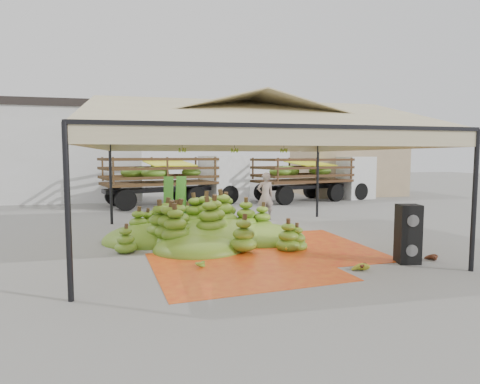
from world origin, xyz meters
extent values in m
plane|color=slate|center=(0.00, 0.00, 0.00)|extent=(90.00, 90.00, 0.00)
cylinder|color=black|center=(-4.00, -4.00, 1.50)|extent=(0.10, 0.10, 3.00)
cylinder|color=black|center=(4.00, -4.00, 1.50)|extent=(0.10, 0.10, 3.00)
cylinder|color=black|center=(-4.00, 4.00, 1.50)|extent=(0.10, 0.10, 3.00)
cylinder|color=black|center=(4.00, 4.00, 1.50)|extent=(0.10, 0.10, 3.00)
pyramid|color=#C9BD8E|center=(0.00, 0.00, 3.50)|extent=(8.00, 8.00, 1.00)
cube|color=black|center=(0.00, 0.00, 3.00)|extent=(8.00, 8.00, 0.08)
cube|color=#C9BD8E|center=(0.00, 0.00, 2.82)|extent=(8.00, 8.00, 0.36)
cube|color=silver|center=(-10.00, 14.00, 2.50)|extent=(14.00, 6.00, 5.00)
cube|color=black|center=(-10.00, 14.00, 5.20)|extent=(14.30, 6.30, 0.40)
cube|color=tan|center=(10.00, 13.00, 1.80)|extent=(6.00, 5.00, 3.60)
cube|color=navy|center=(10.00, 13.00, 3.85)|extent=(6.30, 5.30, 0.50)
cube|color=orange|center=(-0.69, -2.51, 0.01)|extent=(4.22, 4.05, 0.01)
cube|color=#D36113|center=(1.04, -1.03, 0.01)|extent=(4.17, 4.36, 0.01)
ellipsoid|color=#417418|center=(-0.97, 0.36, 0.65)|extent=(6.61, 5.64, 1.31)
ellipsoid|color=yellow|center=(0.61, -1.44, 0.11)|extent=(0.58, 0.53, 0.22)
ellipsoid|color=#AC9F22|center=(1.65, -3.55, 0.11)|extent=(0.64, 0.64, 0.23)
ellipsoid|color=#532813|center=(1.71, -3.34, 0.10)|extent=(0.55, 0.49, 0.21)
ellipsoid|color=#592B14|center=(3.70, -3.06, 0.11)|extent=(0.48, 0.40, 0.22)
ellipsoid|color=#4A7D1A|center=(-1.66, -2.35, 0.10)|extent=(0.55, 0.52, 0.20)
ellipsoid|color=#507C19|center=(-1.74, 0.29, 2.62)|extent=(0.24, 0.24, 0.20)
ellipsoid|color=#507C19|center=(-0.24, 0.29, 2.62)|extent=(0.24, 0.24, 0.20)
ellipsoid|color=#507C19|center=(1.26, 0.29, 2.62)|extent=(0.24, 0.24, 0.20)
cube|color=black|center=(3.09, -3.11, 0.34)|extent=(0.56, 0.52, 0.67)
cube|color=black|center=(3.09, -3.11, 1.01)|extent=(0.56, 0.52, 0.67)
imported|color=gray|center=(1.73, 3.76, 0.92)|extent=(0.70, 0.48, 1.84)
cube|color=#4C3019|center=(-2.13, 9.22, 1.13)|extent=(5.87, 3.89, 0.13)
cube|color=white|center=(1.28, 10.21, 1.24)|extent=(2.53, 2.82, 2.48)
cylinder|color=black|center=(-3.70, 7.64, 0.49)|extent=(1.02, 0.58, 0.97)
cylinder|color=black|center=(-4.30, 9.71, 0.49)|extent=(1.02, 0.58, 0.97)
cylinder|color=black|center=(-0.38, 8.61, 0.49)|extent=(1.02, 0.58, 0.97)
cylinder|color=black|center=(-0.99, 10.68, 0.49)|extent=(1.02, 0.58, 0.97)
cylinder|color=black|center=(1.38, 9.12, 0.49)|extent=(1.02, 0.58, 0.97)
cylinder|color=black|center=(0.77, 11.19, 0.49)|extent=(1.02, 0.58, 0.97)
ellipsoid|color=#4B7718|center=(-2.13, 9.22, 1.67)|extent=(4.69, 3.07, 0.76)
cube|color=#FCFB1C|center=(-1.62, 9.37, 2.10)|extent=(2.67, 2.67, 0.27)
cube|color=#4C2A19|center=(5.61, 9.67, 1.11)|extent=(5.77, 3.79, 0.13)
cube|color=silver|center=(8.98, 10.62, 1.22)|extent=(2.47, 2.77, 2.44)
cylinder|color=black|center=(4.05, 8.13, 0.48)|extent=(1.01, 0.56, 0.96)
cylinder|color=black|center=(3.48, 10.18, 0.48)|extent=(1.01, 0.56, 0.96)
cylinder|color=black|center=(7.32, 9.05, 0.48)|extent=(1.01, 0.56, 0.96)
cylinder|color=black|center=(6.75, 11.09, 0.48)|extent=(1.01, 0.56, 0.96)
cylinder|color=black|center=(9.06, 9.54, 0.48)|extent=(1.01, 0.56, 0.96)
cylinder|color=black|center=(8.49, 11.58, 0.48)|extent=(1.01, 0.56, 0.96)
ellipsoid|color=#4D7718|center=(5.61, 9.67, 1.65)|extent=(4.61, 2.99, 0.74)
cube|color=yellow|center=(6.12, 9.81, 2.07)|extent=(2.62, 2.61, 0.26)
camera|label=1|loc=(-2.70, -11.05, 2.43)|focal=30.00mm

